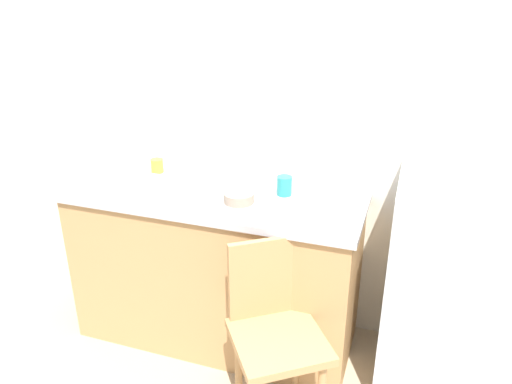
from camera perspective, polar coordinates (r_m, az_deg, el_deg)
back_wall at (r=2.70m, az=5.06°, el=8.42°), size 4.80×0.10×2.51m
cabinet_base at (r=2.83m, az=-4.53°, el=-8.89°), size 1.55×0.60×0.88m
countertop at (r=2.61m, az=-4.85°, el=-0.30°), size 1.59×0.64×0.04m
faucet at (r=2.79m, az=-3.85°, el=4.30°), size 0.02×0.02×0.23m
refrigerator at (r=2.61m, az=21.06°, el=-10.56°), size 0.55×0.57×1.11m
chair at (r=2.31m, az=2.17°, el=-15.52°), size 0.56×0.56×0.89m
dish_tray at (r=2.62m, az=-10.45°, el=0.55°), size 0.28×0.20×0.05m
terracotta_bowl at (r=2.46m, az=-2.01°, el=-0.65°), size 0.15×0.15×0.05m
cup_yellow at (r=2.90m, az=-11.46°, el=3.01°), size 0.07×0.07×0.08m
cup_teal at (r=2.54m, az=3.25°, el=0.75°), size 0.08×0.08×0.10m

